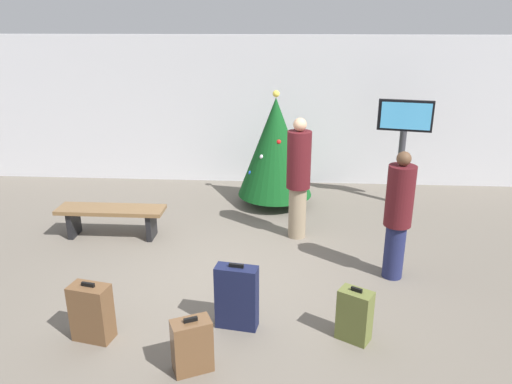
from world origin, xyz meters
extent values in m
plane|color=#665E54|center=(0.00, 0.00, 0.00)|extent=(16.00, 16.00, 0.00)
cube|color=silver|center=(0.00, 4.24, 1.47)|extent=(16.00, 0.20, 2.94)
cylinder|color=#4C3319|center=(0.56, 2.86, 0.10)|extent=(0.12, 0.12, 0.20)
cone|color=#0F4719|center=(0.56, 2.86, 1.07)|extent=(1.34, 1.34, 1.76)
sphere|color=#F2D84C|center=(0.56, 2.86, 2.01)|extent=(0.12, 0.12, 0.12)
sphere|color=blue|center=(0.13, 2.66, 0.65)|extent=(0.08, 0.08, 0.08)
sphere|color=silver|center=(0.78, 2.87, 1.34)|extent=(0.08, 0.08, 0.08)
sphere|color=silver|center=(0.33, 2.58, 0.97)|extent=(0.08, 0.08, 0.08)
sphere|color=red|center=(0.62, 2.61, 1.23)|extent=(0.08, 0.08, 0.08)
sphere|color=yellow|center=(0.85, 2.87, 1.14)|extent=(0.08, 0.08, 0.08)
sphere|color=yellow|center=(0.47, 3.30, 0.70)|extent=(0.08, 0.08, 0.08)
cylinder|color=#333338|center=(2.81, 3.06, 0.68)|extent=(0.12, 0.12, 1.36)
cube|color=black|center=(2.81, 3.06, 1.63)|extent=(0.93, 0.27, 0.54)
cube|color=#4CB2F2|center=(2.81, 3.02, 1.63)|extent=(0.82, 0.19, 0.46)
cube|color=brown|center=(-1.92, 1.26, 0.45)|extent=(1.64, 0.44, 0.06)
cube|color=black|center=(-2.54, 1.26, 0.21)|extent=(0.08, 0.35, 0.42)
cube|color=black|center=(-1.30, 1.26, 0.21)|extent=(0.08, 0.35, 0.42)
cylinder|color=#1E234C|center=(2.19, 0.28, 0.37)|extent=(0.26, 0.26, 0.74)
cylinder|color=#4C1419|center=(2.19, 0.28, 1.13)|extent=(0.43, 0.43, 0.79)
sphere|color=brown|center=(2.19, 0.28, 1.61)|extent=(0.18, 0.18, 0.18)
cylinder|color=gray|center=(0.94, 1.46, 0.41)|extent=(0.27, 0.27, 0.81)
cylinder|color=#4C1419|center=(0.94, 1.46, 1.24)|extent=(0.39, 0.39, 0.86)
sphere|color=tan|center=(0.94, 1.46, 1.77)|extent=(0.20, 0.20, 0.20)
cube|color=brown|center=(-0.10, -1.68, 0.27)|extent=(0.43, 0.36, 0.54)
cube|color=black|center=(-0.10, -1.68, 0.56)|extent=(0.13, 0.08, 0.04)
cube|color=brown|center=(-1.24, -1.27, 0.31)|extent=(0.45, 0.30, 0.63)
cube|color=black|center=(-1.24, -1.27, 0.65)|extent=(0.15, 0.06, 0.04)
cube|color=#141938|center=(0.26, -0.95, 0.36)|extent=(0.48, 0.26, 0.73)
cube|color=black|center=(0.26, -0.95, 0.75)|extent=(0.16, 0.05, 0.04)
cube|color=#59602D|center=(1.51, -1.10, 0.29)|extent=(0.40, 0.35, 0.58)
cube|color=black|center=(1.51, -1.10, 0.60)|extent=(0.12, 0.09, 0.04)
camera|label=1|loc=(0.77, -5.49, 3.21)|focal=33.97mm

